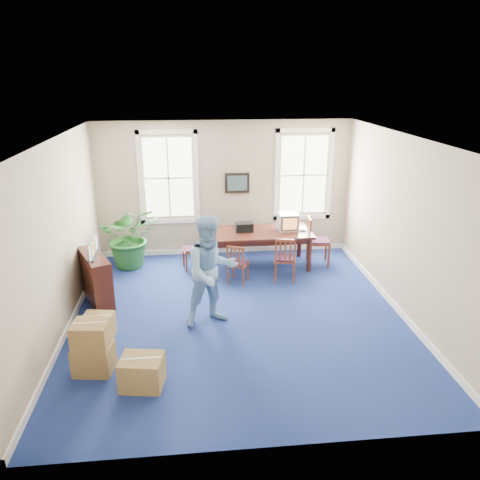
{
  "coord_description": "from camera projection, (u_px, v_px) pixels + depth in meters",
  "views": [
    {
      "loc": [
        -0.74,
        -7.6,
        4.2
      ],
      "look_at": [
        0.1,
        0.6,
        1.25
      ],
      "focal_mm": 35.0,
      "sensor_mm": 36.0,
      "label": 1
    }
  ],
  "objects": [
    {
      "name": "window_right",
      "position": [
        304.0,
        175.0,
        11.17
      ],
      "size": [
        1.4,
        0.12,
        2.2
      ],
      "primitive_type": null,
      "color": "white",
      "rests_on": "ground"
    },
    {
      "name": "man",
      "position": [
        211.0,
        271.0,
        8.03
      ],
      "size": [
        1.16,
        1.02,
        1.98
      ],
      "primitive_type": "imported",
      "rotation": [
        0.0,
        0.0,
        0.33
      ],
      "color": "#7BAED8",
      "rests_on": "ground"
    },
    {
      "name": "chair_end_left",
      "position": [
        193.0,
        249.0,
        10.5
      ],
      "size": [
        0.49,
        0.49,
        0.95
      ],
      "primitive_type": null,
      "rotation": [
        0.0,
        0.0,
        -1.39
      ],
      "color": "brown",
      "rests_on": "ground"
    },
    {
      "name": "wall_right",
      "position": [
        405.0,
        227.0,
        8.35
      ],
      "size": [
        0.0,
        6.5,
        6.5
      ],
      "primitive_type": "plane",
      "rotation": [
        1.57,
        0.0,
        -1.57
      ],
      "color": "tan",
      "rests_on": "ground"
    },
    {
      "name": "window_left",
      "position": [
        169.0,
        178.0,
        10.86
      ],
      "size": [
        1.4,
        0.12,
        2.2
      ],
      "primitive_type": null,
      "color": "white",
      "rests_on": "ground"
    },
    {
      "name": "chair_near_right",
      "position": [
        285.0,
        258.0,
        9.9
      ],
      "size": [
        0.53,
        0.53,
        1.0
      ],
      "primitive_type": null,
      "rotation": [
        0.0,
        0.0,
        2.94
      ],
      "color": "brown",
      "rests_on": "ground"
    },
    {
      "name": "wall_left",
      "position": [
        59.0,
        239.0,
        7.77
      ],
      "size": [
        0.0,
        6.5,
        6.5
      ],
      "primitive_type": "plane",
      "rotation": [
        1.57,
        0.0,
        1.57
      ],
      "color": "tan",
      "rests_on": "ground"
    },
    {
      "name": "cardboard_boxes",
      "position": [
        108.0,
        341.0,
        6.97
      ],
      "size": [
        1.66,
        1.66,
        0.85
      ],
      "primitive_type": null,
      "rotation": [
        0.0,
        0.0,
        -0.13
      ],
      "color": "olive",
      "rests_on": "ground"
    },
    {
      "name": "crt_tv",
      "position": [
        288.0,
        222.0,
        10.58
      ],
      "size": [
        0.44,
        0.47,
        0.38
      ],
      "primitive_type": null,
      "rotation": [
        0.0,
        0.0,
        0.03
      ],
      "color": "#B7B7BC",
      "rests_on": "conference_table"
    },
    {
      "name": "potted_plant",
      "position": [
        130.0,
        236.0,
        10.56
      ],
      "size": [
        1.43,
        1.29,
        1.43
      ],
      "primitive_type": "imported",
      "rotation": [
        0.0,
        0.0,
        0.14
      ],
      "color": "#1E5A20",
      "rests_on": "ground"
    },
    {
      "name": "chair_end_right",
      "position": [
        319.0,
        241.0,
        10.76
      ],
      "size": [
        0.56,
        0.56,
        1.12
      ],
      "primitive_type": null,
      "rotation": [
        0.0,
        0.0,
        1.45
      ],
      "color": "brown",
      "rests_on": "ground"
    },
    {
      "name": "chair_near_left",
      "position": [
        238.0,
        263.0,
        9.83
      ],
      "size": [
        0.51,
        0.51,
        0.86
      ],
      "primitive_type": null,
      "rotation": [
        0.0,
        0.0,
        2.72
      ],
      "color": "brown",
      "rests_on": "ground"
    },
    {
      "name": "conference_table",
      "position": [
        256.0,
        249.0,
        10.66
      ],
      "size": [
        2.47,
        1.17,
        0.83
      ],
      "primitive_type": null,
      "rotation": [
        0.0,
        0.0,
        0.02
      ],
      "color": "#3E1912",
      "rests_on": "ground"
    },
    {
      "name": "brochure_rack",
      "position": [
        94.0,
        251.0,
        8.61
      ],
      "size": [
        0.16,
        0.71,
        0.31
      ],
      "primitive_type": null,
      "rotation": [
        0.0,
        0.0,
        -0.05
      ],
      "color": "#99999E",
      "rests_on": "credenza"
    },
    {
      "name": "equipment_bag",
      "position": [
        244.0,
        227.0,
        10.52
      ],
      "size": [
        0.41,
        0.28,
        0.2
      ],
      "primitive_type": "cube",
      "rotation": [
        0.0,
        0.0,
        0.06
      ],
      "color": "black",
      "rests_on": "conference_table"
    },
    {
      "name": "wall_back",
      "position": [
        224.0,
        189.0,
        11.11
      ],
      "size": [
        6.5,
        0.0,
        6.5
      ],
      "primitive_type": "plane",
      "rotation": [
        1.57,
        0.0,
        0.0
      ],
      "color": "tan",
      "rests_on": "ground"
    },
    {
      "name": "baseboard_right",
      "position": [
        393.0,
        304.0,
        8.87
      ],
      "size": [
        0.04,
        6.5,
        0.12
      ],
      "primitive_type": "cube",
      "color": "white",
      "rests_on": "ground"
    },
    {
      "name": "baseboard_left",
      "position": [
        72.0,
        320.0,
        8.29
      ],
      "size": [
        0.04,
        6.5,
        0.12
      ],
      "primitive_type": "cube",
      "color": "white",
      "rests_on": "ground"
    },
    {
      "name": "floor",
      "position": [
        238.0,
        315.0,
        8.6
      ],
      "size": [
        6.5,
        6.5,
        0.0
      ],
      "primitive_type": "plane",
      "color": "navy",
      "rests_on": "ground"
    },
    {
      "name": "wall_front",
      "position": [
        267.0,
        330.0,
        5.02
      ],
      "size": [
        6.5,
        0.0,
        6.5
      ],
      "primitive_type": "plane",
      "rotation": [
        -1.57,
        0.0,
        0.0
      ],
      "color": "tan",
      "rests_on": "ground"
    },
    {
      "name": "wall_picture",
      "position": [
        237.0,
        183.0,
        11.04
      ],
      "size": [
        0.58,
        0.06,
        0.48
      ],
      "primitive_type": null,
      "color": "black",
      "rests_on": "ground"
    },
    {
      "name": "game_console",
      "position": [
        303.0,
        229.0,
        10.62
      ],
      "size": [
        0.19,
        0.22,
        0.05
      ],
      "primitive_type": "cube",
      "rotation": [
        0.0,
        0.0,
        -0.22
      ],
      "color": "white",
      "rests_on": "conference_table"
    },
    {
      "name": "ceiling",
      "position": [
        238.0,
        139.0,
        7.52
      ],
      "size": [
        6.5,
        6.5,
        0.0
      ],
      "primitive_type": "plane",
      "rotation": [
        3.14,
        0.0,
        0.0
      ],
      "color": "white",
      "rests_on": "ground"
    },
    {
      "name": "credenza",
      "position": [
        96.0,
        282.0,
        8.83
      ],
      "size": [
        0.81,
        1.25,
        0.96
      ],
      "primitive_type": "cube",
      "rotation": [
        0.0,
        0.0,
        0.41
      ],
      "color": "#3E1912",
      "rests_on": "ground"
    },
    {
      "name": "baseboard_back",
      "position": [
        225.0,
        250.0,
        11.6
      ],
      "size": [
        6.0,
        0.04,
        0.12
      ],
      "primitive_type": "cube",
      "color": "white",
      "rests_on": "ground"
    }
  ]
}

